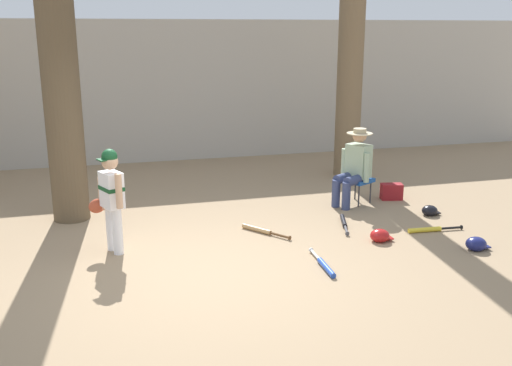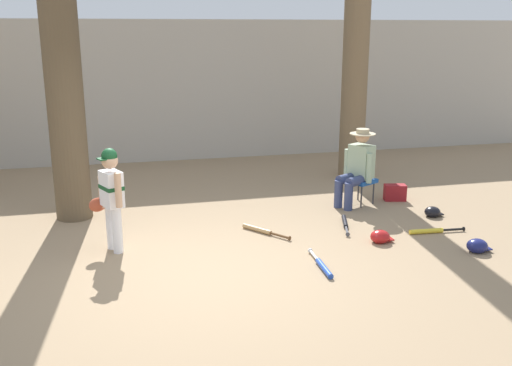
{
  "view_description": "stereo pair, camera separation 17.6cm",
  "coord_description": "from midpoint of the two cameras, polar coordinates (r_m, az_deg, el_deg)",
  "views": [
    {
      "loc": [
        -1.09,
        -5.97,
        2.68
      ],
      "look_at": [
        0.8,
        0.98,
        0.75
      ],
      "focal_mm": 40.35,
      "sensor_mm": 36.0,
      "label": 1
    },
    {
      "loc": [
        -0.92,
        -6.01,
        2.68
      ],
      "look_at": [
        0.8,
        0.98,
        0.75
      ],
      "focal_mm": 40.35,
      "sensor_mm": 36.0,
      "label": 2
    }
  ],
  "objects": [
    {
      "name": "handbag_beside_stool",
      "position": [
        9.57,
        12.77,
        -0.84
      ],
      "size": [
        0.37,
        0.25,
        0.26
      ],
      "primitive_type": "cube",
      "rotation": [
        0.0,
        0.0,
        -0.22
      ],
      "color": "maroon",
      "rests_on": "ground"
    },
    {
      "name": "bat_yellow_trainer",
      "position": [
        8.2,
        16.18,
        -4.45
      ],
      "size": [
        0.8,
        0.12,
        0.07
      ],
      "color": "yellow",
      "rests_on": "ground"
    },
    {
      "name": "tree_near_player",
      "position": [
        8.46,
        -19.86,
        14.84
      ],
      "size": [
        0.76,
        0.76,
        6.32
      ],
      "color": "brown",
      "rests_on": "ground"
    },
    {
      "name": "bat_wood_tan",
      "position": [
        7.85,
        -0.22,
        -4.7
      ],
      "size": [
        0.52,
        0.68,
        0.07
      ],
      "color": "tan",
      "rests_on": "ground"
    },
    {
      "name": "seated_spectator",
      "position": [
        9.06,
        9.18,
        1.79
      ],
      "size": [
        0.67,
        0.56,
        1.2
      ],
      "color": "navy",
      "rests_on": "ground"
    },
    {
      "name": "folding_stool",
      "position": [
        9.2,
        9.49,
        0.21
      ],
      "size": [
        0.54,
        0.54,
        0.41
      ],
      "color": "#194C9E",
      "rests_on": "ground"
    },
    {
      "name": "batting_helmet_navy",
      "position": [
        7.71,
        20.39,
        -5.69
      ],
      "size": [
        0.31,
        0.24,
        0.18
      ],
      "color": "navy",
      "rests_on": "ground"
    },
    {
      "name": "batting_helmet_red",
      "position": [
        7.68,
        11.54,
        -5.14
      ],
      "size": [
        0.3,
        0.23,
        0.18
      ],
      "color": "#A81919",
      "rests_on": "ground"
    },
    {
      "name": "young_ballplayer",
      "position": [
        7.21,
        -14.89,
        -1.07
      ],
      "size": [
        0.47,
        0.55,
        1.31
      ],
      "color": "white",
      "rests_on": "ground"
    },
    {
      "name": "concrete_back_wall",
      "position": [
        12.19,
        -10.52,
        8.91
      ],
      "size": [
        18.0,
        0.36,
        2.88
      ],
      "primitive_type": "cube",
      "color": "#ADA89E",
      "rests_on": "ground"
    },
    {
      "name": "batting_helmet_black",
      "position": [
        8.92,
        16.31,
        -2.65
      ],
      "size": [
        0.28,
        0.21,
        0.16
      ],
      "color": "black",
      "rests_on": "ground"
    },
    {
      "name": "bat_blue_youth",
      "position": [
        6.76,
        6.05,
        -8.14
      ],
      "size": [
        0.09,
        0.8,
        0.07
      ],
      "color": "#2347AD",
      "rests_on": "ground"
    },
    {
      "name": "tree_behind_spectator",
      "position": [
        10.77,
        8.94,
        13.49
      ],
      "size": [
        0.66,
        0.66,
        5.51
      ],
      "color": "brown",
      "rests_on": "ground"
    },
    {
      "name": "bat_black_composite",
      "position": [
        8.24,
        8.1,
        -3.88
      ],
      "size": [
        0.29,
        0.74,
        0.07
      ],
      "color": "black",
      "rests_on": "ground"
    },
    {
      "name": "ground_plane",
      "position": [
        6.64,
        -5.26,
        -8.87
      ],
      "size": [
        60.0,
        60.0,
        0.0
      ],
      "primitive_type": "plane",
      "color": "#937A5B"
    }
  ]
}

